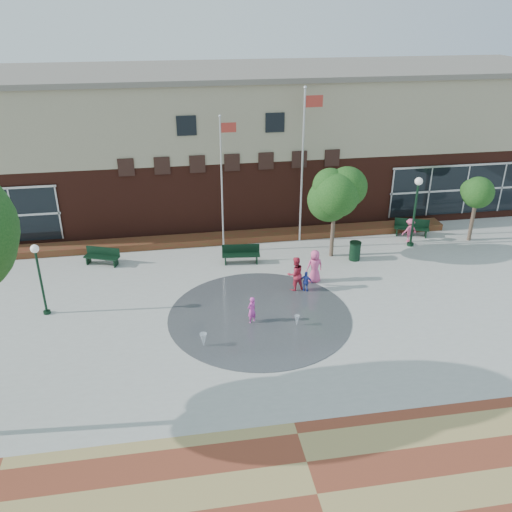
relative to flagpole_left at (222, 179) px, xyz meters
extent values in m
plane|color=#666056|center=(0.80, -10.27, -4.33)|extent=(120.00, 120.00, 0.00)
cube|color=#A8A8A0|center=(0.80, -6.27, -4.33)|extent=(46.00, 18.00, 0.01)
cube|color=brown|center=(0.80, -17.27, -4.33)|extent=(46.00, 6.00, 0.01)
cylinder|color=#383A3D|center=(0.80, -7.27, -4.33)|extent=(8.40, 8.40, 0.01)
cube|color=#4B1F16|center=(0.80, 7.23, -2.08)|extent=(44.00, 10.00, 4.50)
cube|color=gray|center=(0.80, 7.23, 2.42)|extent=(44.00, 10.00, 4.50)
cube|color=slate|center=(0.80, 7.23, 4.72)|extent=(44.40, 10.40, 0.30)
cube|color=black|center=(15.80, 2.21, -2.21)|extent=(10.00, 0.12, 3.19)
cube|color=black|center=(-1.70, 2.21, 2.47)|extent=(1.10, 0.10, 1.10)
cube|color=black|center=(3.30, 2.21, 2.47)|extent=(1.10, 0.10, 1.10)
cube|color=maroon|center=(0.80, 1.33, -4.33)|extent=(26.00, 1.20, 0.40)
cylinder|color=silver|center=(-0.04, 0.00, -0.50)|extent=(0.09, 0.09, 7.65)
sphere|color=silver|center=(-0.04, 0.00, 3.37)|extent=(0.15, 0.15, 0.15)
cube|color=#B7352B|center=(0.38, -0.01, 2.77)|extent=(0.84, 0.03, 0.51)
cylinder|color=silver|center=(4.62, 0.73, 0.09)|extent=(0.11, 0.11, 8.85)
sphere|color=silver|center=(4.62, 0.73, 4.57)|extent=(0.18, 0.18, 0.18)
cube|color=#B7352B|center=(5.13, 0.75, 3.84)|extent=(1.02, 0.06, 0.62)
cylinder|color=black|center=(-8.87, -5.43, -2.75)|extent=(0.11, 0.11, 3.15)
cylinder|color=black|center=(-8.87, -5.43, -4.26)|extent=(0.33, 0.33, 0.15)
sphere|color=white|center=(-8.87, -5.43, -1.01)|extent=(0.37, 0.37, 0.37)
cylinder|color=black|center=(10.88, -1.06, -2.45)|extent=(0.13, 0.13, 3.76)
cylinder|color=black|center=(10.88, -1.06, -4.24)|extent=(0.40, 0.40, 0.18)
sphere|color=white|center=(10.88, -1.06, -0.37)|extent=(0.44, 0.44, 0.44)
cube|color=black|center=(-6.78, -0.68, -3.85)|extent=(1.99, 1.20, 0.06)
cube|color=black|center=(-6.69, -0.46, -3.60)|extent=(1.82, 0.75, 0.48)
cube|color=black|center=(0.73, -1.73, -3.81)|extent=(2.11, 0.77, 0.07)
cube|color=black|center=(0.75, -1.48, -3.55)|extent=(2.06, 0.26, 0.52)
cube|color=black|center=(11.52, 0.29, -3.82)|extent=(2.12, 1.27, 0.07)
cube|color=black|center=(11.61, 0.53, -3.55)|extent=(1.94, 0.79, 0.51)
cylinder|color=black|center=(7.01, -2.33, -3.82)|extent=(0.61, 0.61, 1.02)
cylinder|color=black|center=(7.01, -2.33, -3.29)|extent=(0.66, 0.66, 0.06)
cylinder|color=#4A382C|center=(5.88, -1.64, -2.73)|extent=(0.22, 0.22, 3.20)
cylinder|color=#4A382C|center=(14.69, -0.89, -3.02)|extent=(0.23, 0.23, 2.61)
cone|color=white|center=(-1.91, -9.24, -4.33)|extent=(0.31, 0.31, 0.61)
cone|color=white|center=(2.30, -8.35, -4.33)|extent=(0.23, 0.23, 0.52)
imported|color=#E442B8|center=(0.37, -7.73, -3.68)|extent=(0.57, 0.53, 1.30)
imported|color=#CB2B43|center=(2.96, -5.12, -3.43)|extent=(1.02, 0.89, 1.79)
imported|color=#E8518F|center=(4.13, -4.45, -3.45)|extent=(0.93, 0.67, 1.76)
imported|color=#2F44B3|center=(3.45, -5.39, -3.78)|extent=(0.70, 0.55, 1.10)
imported|color=#DA4C7A|center=(11.02, -0.47, -3.60)|extent=(1.01, 0.68, 1.45)
camera|label=1|loc=(-2.84, -28.16, 8.97)|focal=38.00mm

